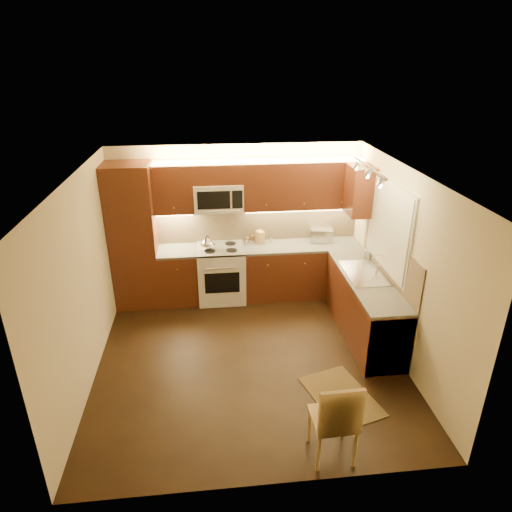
{
  "coord_description": "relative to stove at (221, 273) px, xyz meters",
  "views": [
    {
      "loc": [
        -0.46,
        -5.01,
        3.75
      ],
      "look_at": [
        0.15,
        0.55,
        1.25
      ],
      "focal_mm": 31.65,
      "sensor_mm": 36.0,
      "label": 1
    }
  ],
  "objects": [
    {
      "name": "spice_jar_b",
      "position": [
        0.55,
        0.26,
        0.49
      ],
      "size": [
        0.05,
        0.05,
        0.1
      ],
      "primitive_type": "cylinder",
      "rotation": [
        0.0,
        0.0,
        -0.08
      ],
      "color": "brown",
      "rests_on": "counter_back_right"
    },
    {
      "name": "upper_cab_back_left",
      "position": [
        -0.69,
        0.15,
        1.42
      ],
      "size": [
        0.62,
        0.35,
        0.75
      ],
      "primitive_type": "cube",
      "color": "#42180E",
      "rests_on": "wall_back"
    },
    {
      "name": "base_cab_back_left",
      "position": [
        -0.69,
        0.02,
        -0.03
      ],
      "size": [
        0.62,
        0.6,
        0.86
      ],
      "primitive_type": "cube",
      "color": "#42180E",
      "rests_on": "floor"
    },
    {
      "name": "backsplash_right",
      "position": [
        2.29,
        -1.28,
        0.74
      ],
      "size": [
        0.02,
        2.0,
        0.6
      ],
      "primitive_type": "cube",
      "color": "tan",
      "rests_on": "wall_right"
    },
    {
      "name": "counter_back_left",
      "position": [
        -0.69,
        0.02,
        0.42
      ],
      "size": [
        0.62,
        0.6,
        0.04
      ],
      "primitive_type": "cube",
      "color": "#3D3937",
      "rests_on": "base_cab_back_left"
    },
    {
      "name": "dining_chair",
      "position": [
        0.97,
        -3.38,
        0.03
      ],
      "size": [
        0.44,
        0.44,
        0.97
      ],
      "primitive_type": null,
      "rotation": [
        0.0,
        0.0,
        0.03
      ],
      "color": "#A7804B",
      "rests_on": "floor"
    },
    {
      "name": "wall_right",
      "position": [
        2.3,
        -1.68,
        0.79
      ],
      "size": [
        0.01,
        4.0,
        2.5
      ],
      "primitive_type": "cube",
      "color": "beige",
      "rests_on": "ground"
    },
    {
      "name": "faucet",
      "position": [
        2.18,
        -1.12,
        0.59
      ],
      "size": [
        0.2,
        0.04,
        0.3
      ],
      "primitive_type": null,
      "color": "silver",
      "rests_on": "counter_right"
    },
    {
      "name": "upper_cab_back_right",
      "position": [
        1.34,
        0.15,
        1.42
      ],
      "size": [
        1.92,
        0.35,
        0.75
      ],
      "primitive_type": "cube",
      "color": "#42180E",
      "rests_on": "wall_back"
    },
    {
      "name": "toaster_oven",
      "position": [
        1.69,
        0.16,
        0.55
      ],
      "size": [
        0.41,
        0.33,
        0.22
      ],
      "primitive_type": "cube",
      "rotation": [
        0.0,
        0.0,
        -0.18
      ],
      "color": "silver",
      "rests_on": "counter_back_right"
    },
    {
      "name": "counter_back_right",
      "position": [
        1.34,
        0.02,
        0.42
      ],
      "size": [
        1.92,
        0.6,
        0.04
      ],
      "primitive_type": "cube",
      "color": "#3D3937",
      "rests_on": "base_cab_back_right"
    },
    {
      "name": "ceiling",
      "position": [
        0.3,
        -1.68,
        2.04
      ],
      "size": [
        4.0,
        4.0,
        0.01
      ],
      "primitive_type": "cube",
      "color": "beige",
      "rests_on": "ground"
    },
    {
      "name": "kettle",
      "position": [
        -0.21,
        -0.07,
        0.58
      ],
      "size": [
        0.27,
        0.27,
        0.24
      ],
      "primitive_type": null,
      "rotation": [
        0.0,
        0.0,
        -0.41
      ],
      "color": "silver",
      "rests_on": "stove"
    },
    {
      "name": "window_frame",
      "position": [
        2.29,
        -1.12,
        1.14
      ],
      "size": [
        0.03,
        1.44,
        1.24
      ],
      "primitive_type": "cube",
      "color": "silver",
      "rests_on": "wall_right"
    },
    {
      "name": "floor",
      "position": [
        0.3,
        -1.68,
        -0.46
      ],
      "size": [
        4.0,
        4.0,
        0.01
      ],
      "primitive_type": "cube",
      "color": "black",
      "rests_on": "ground"
    },
    {
      "name": "sink",
      "position": [
        2.0,
        -1.12,
        0.52
      ],
      "size": [
        0.52,
        0.86,
        0.15
      ],
      "primitive_type": null,
      "color": "silver",
      "rests_on": "counter_right"
    },
    {
      "name": "rug",
      "position": [
        1.32,
        -2.58,
        -0.45
      ],
      "size": [
        0.91,
        1.13,
        0.01
      ],
      "primitive_type": "cube",
      "rotation": [
        0.0,
        0.0,
        0.29
      ],
      "color": "black",
      "rests_on": "floor"
    },
    {
      "name": "microwave",
      "position": [
        0.0,
        0.14,
        1.26
      ],
      "size": [
        0.76,
        0.38,
        0.44
      ],
      "primitive_type": null,
      "color": "silver",
      "rests_on": "wall_back"
    },
    {
      "name": "wall_left",
      "position": [
        -1.7,
        -1.68,
        0.79
      ],
      "size": [
        0.01,
        4.0,
        2.5
      ],
      "primitive_type": "cube",
      "color": "beige",
      "rests_on": "ground"
    },
    {
      "name": "window_blinds",
      "position": [
        2.27,
        -1.12,
        1.14
      ],
      "size": [
        0.02,
        1.36,
        1.16
      ],
      "primitive_type": "cube",
      "color": "silver",
      "rests_on": "wall_right"
    },
    {
      "name": "dishwasher",
      "position": [
        2.0,
        -1.98,
        -0.03
      ],
      "size": [
        0.58,
        0.6,
        0.84
      ],
      "primitive_type": "cube",
      "color": "silver",
      "rests_on": "floor"
    },
    {
      "name": "spice_jar_a",
      "position": [
        0.44,
        0.14,
        0.48
      ],
      "size": [
        0.05,
        0.05,
        0.08
      ],
      "primitive_type": "cylinder",
      "rotation": [
        0.0,
        0.0,
        0.31
      ],
      "color": "silver",
      "rests_on": "counter_back_right"
    },
    {
      "name": "pantry",
      "position": [
        -1.35,
        0.02,
        0.69
      ],
      "size": [
        0.7,
        0.6,
        2.3
      ],
      "primitive_type": "cube",
      "color": "#42180E",
      "rests_on": "floor"
    },
    {
      "name": "soap_bottle",
      "position": [
        2.21,
        -0.59,
        0.53
      ],
      "size": [
        0.1,
        0.1,
        0.17
      ],
      "primitive_type": "imported",
      "rotation": [
        0.0,
        0.0,
        -0.33
      ],
      "color": "silver",
      "rests_on": "counter_right"
    },
    {
      "name": "counter_right",
      "position": [
        2.0,
        -1.28,
        0.42
      ],
      "size": [
        0.6,
        2.0,
        0.04
      ],
      "primitive_type": "cube",
      "color": "#3D3937",
      "rests_on": "base_cab_right"
    },
    {
      "name": "upper_cab_bridge",
      "position": [
        0.0,
        0.15,
        1.63
      ],
      "size": [
        0.76,
        0.35,
        0.31
      ],
      "primitive_type": "cube",
      "color": "#42180E",
      "rests_on": "wall_back"
    },
    {
      "name": "base_cab_back_right",
      "position": [
        1.34,
        0.02,
        -0.03
      ],
      "size": [
        1.92,
        0.6,
        0.86
      ],
      "primitive_type": "cube",
      "color": "#42180E",
      "rests_on": "floor"
    },
    {
      "name": "knife_block",
      "position": [
        0.66,
        0.17,
        0.54
      ],
      "size": [
        0.14,
        0.18,
        0.21
      ],
      "primitive_type": "cube",
      "rotation": [
        0.0,
        0.0,
        0.37
      ],
      "color": "#A7804B",
      "rests_on": "counter_back_right"
    },
    {
      "name": "stove",
      "position": [
        0.0,
        0.0,
        0.0
      ],
      "size": [
        0.76,
        0.65,
        0.92
      ],
      "primitive_type": null,
      "color": "silver",
      "rests_on": "floor"
    },
    {
      "name": "track_light_bar",
      "position": [
        1.85,
        -1.27,
        2.0
      ],
      "size": [
        0.04,
        1.2,
        0.03
      ],
      "primitive_type": "cube",
      "color": "silver",
      "rests_on": "ceiling"
    },
    {
      "name": "wall_back",
      "position": [
        0.3,
        0.32,
        0.79
      ],
      "size": [
        4.0,
        0.01,
        2.5
      ],
      "primitive_type": "cube",
      "color": "beige",
      "rests_on": "ground"
    },
    {
      "name": "spice_jar_c",
      "position": [
        0.85,
        0.17,
        0.49
      ],
      "size": [
        0.05,
        0.05,
        0.09
      ],
      "primitive_type": "cylinder",
      "rotation": [
        0.0,
        0.0,
        -0.25
      ],
      "color": "silver",
      "rests_on": "counter_back_right"
    },
    {
      "name": "backsplash_back",
      "position": [
        0.65,
        0.31,
        0.74
      ],
      "size": [
        3.3,
        0.02,
        0.6
      ],
      "primitive_type": "cube",
      "color": "tan",
      "rests_on": "wall_back"
    },
    {
      "name": "base_cab_right",
      "position": [
        2.0,
        -1.28,
        -0.03
      ],
      "size": [
        0.6,
        2.0,
        0.86
      ],
      "primitive_type": "cube",
      "color": "#42180E",
      "rests_on": "floor"
    },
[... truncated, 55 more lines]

